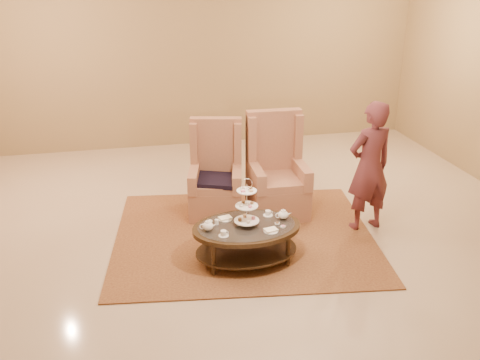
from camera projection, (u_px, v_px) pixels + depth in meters
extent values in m
plane|color=#BFA88E|center=(249.00, 244.00, 6.51)|extent=(8.00, 8.00, 0.00)
cube|color=silver|center=(249.00, 244.00, 6.51)|extent=(8.00, 8.00, 0.02)
cube|color=#9A7F54|center=(198.00, 49.00, 9.45)|extent=(8.00, 0.04, 3.50)
cube|color=brown|center=(244.00, 236.00, 6.69)|extent=(3.50, 3.04, 0.02)
cylinder|color=black|center=(214.00, 260.00, 5.77)|extent=(0.05, 0.05, 0.40)
cylinder|color=black|center=(288.00, 251.00, 5.96)|extent=(0.05, 0.05, 0.40)
cylinder|color=black|center=(206.00, 241.00, 6.17)|extent=(0.05, 0.05, 0.40)
cylinder|color=black|center=(276.00, 232.00, 6.35)|extent=(0.05, 0.05, 0.40)
cylinder|color=silver|center=(247.00, 205.00, 5.87)|extent=(0.01, 0.01, 0.50)
torus|color=silver|center=(247.00, 184.00, 5.77)|extent=(0.13, 0.01, 0.13)
cylinder|color=white|center=(247.00, 220.00, 5.94)|extent=(0.29, 0.29, 0.01)
cylinder|color=white|center=(247.00, 206.00, 5.87)|extent=(0.26, 0.26, 0.01)
cylinder|color=white|center=(247.00, 191.00, 5.80)|extent=(0.23, 0.23, 0.01)
cylinder|color=#D46D80|center=(253.00, 218.00, 5.95)|extent=(0.04, 0.04, 0.03)
cylinder|color=tan|center=(245.00, 216.00, 6.00)|extent=(0.04, 0.04, 0.03)
cylinder|color=brown|center=(240.00, 219.00, 5.92)|extent=(0.04, 0.04, 0.03)
cylinder|color=beige|center=(248.00, 222.00, 5.86)|extent=(0.04, 0.04, 0.03)
ellipsoid|color=tan|center=(252.00, 203.00, 5.90)|extent=(0.05, 0.05, 0.03)
ellipsoid|color=brown|center=(243.00, 202.00, 5.92)|extent=(0.05, 0.05, 0.03)
ellipsoid|color=beige|center=(241.00, 205.00, 5.83)|extent=(0.05, 0.05, 0.03)
ellipsoid|color=#D46D80|center=(250.00, 206.00, 5.81)|extent=(0.05, 0.05, 0.03)
cube|color=brown|center=(250.00, 188.00, 5.84)|extent=(0.05, 0.03, 0.02)
cube|color=beige|center=(243.00, 188.00, 5.84)|extent=(0.05, 0.03, 0.02)
cube|color=#D46D80|center=(243.00, 191.00, 5.76)|extent=(0.05, 0.03, 0.02)
cube|color=tan|center=(251.00, 191.00, 5.76)|extent=(0.05, 0.03, 0.02)
ellipsoid|color=white|center=(208.00, 226.00, 5.83)|extent=(0.12, 0.12, 0.10)
cylinder|color=white|center=(208.00, 222.00, 5.81)|extent=(0.06, 0.06, 0.01)
sphere|color=white|center=(208.00, 221.00, 5.81)|extent=(0.02, 0.02, 0.02)
cone|color=white|center=(215.00, 225.00, 5.84)|extent=(0.07, 0.03, 0.05)
torus|color=white|center=(202.00, 227.00, 5.82)|extent=(0.07, 0.01, 0.07)
ellipsoid|color=white|center=(283.00, 215.00, 6.09)|extent=(0.12, 0.12, 0.10)
cylinder|color=white|center=(283.00, 211.00, 6.07)|extent=(0.06, 0.06, 0.01)
sphere|color=white|center=(283.00, 210.00, 6.06)|extent=(0.02, 0.02, 0.02)
cone|color=white|center=(289.00, 214.00, 6.10)|extent=(0.07, 0.03, 0.05)
torus|color=white|center=(278.00, 215.00, 6.07)|extent=(0.07, 0.01, 0.07)
cylinder|color=white|center=(224.00, 236.00, 5.73)|extent=(0.11, 0.11, 0.01)
cylinder|color=white|center=(224.00, 233.00, 5.72)|extent=(0.07, 0.07, 0.06)
torus|color=white|center=(227.00, 233.00, 5.73)|extent=(0.04, 0.01, 0.04)
cylinder|color=white|center=(268.00, 215.00, 6.19)|extent=(0.11, 0.11, 0.01)
cylinder|color=white|center=(268.00, 213.00, 6.18)|extent=(0.07, 0.07, 0.06)
torus|color=white|center=(271.00, 212.00, 6.19)|extent=(0.04, 0.01, 0.04)
cylinder|color=white|center=(225.00, 219.00, 6.10)|extent=(0.16, 0.16, 0.01)
cube|color=#F3E8CD|center=(225.00, 218.00, 6.09)|extent=(0.16, 0.13, 0.02)
cylinder|color=white|center=(271.00, 231.00, 5.83)|extent=(0.16, 0.16, 0.01)
cube|color=#F3E8CD|center=(271.00, 230.00, 5.83)|extent=(0.16, 0.13, 0.02)
cylinder|color=white|center=(217.00, 222.00, 5.97)|extent=(0.05, 0.05, 0.06)
cylinder|color=white|center=(283.00, 227.00, 5.92)|extent=(0.06, 0.06, 0.01)
cylinder|color=#D46D80|center=(283.00, 226.00, 5.91)|extent=(0.04, 0.04, 0.01)
cylinder|color=white|center=(277.00, 223.00, 5.99)|extent=(0.06, 0.06, 0.01)
cylinder|color=brown|center=(277.00, 223.00, 5.99)|extent=(0.04, 0.04, 0.01)
cylinder|color=white|center=(210.00, 221.00, 6.04)|extent=(0.06, 0.06, 0.01)
cylinder|color=beige|center=(210.00, 220.00, 6.04)|extent=(0.04, 0.04, 0.01)
cube|color=#A86C4F|center=(216.00, 200.00, 7.20)|extent=(0.82, 0.82, 0.41)
cube|color=#A86C4F|center=(216.00, 184.00, 7.06)|extent=(0.70, 0.70, 0.10)
cube|color=#A86C4F|center=(216.00, 163.00, 7.30)|extent=(0.70, 0.28, 1.27)
cube|color=#A86C4F|center=(194.00, 143.00, 7.15)|extent=(0.14, 0.23, 0.59)
cube|color=#A86C4F|center=(238.00, 143.00, 7.15)|extent=(0.14, 0.23, 0.59)
cube|color=#A86C4F|center=(194.00, 179.00, 7.03)|extent=(0.25, 0.63, 0.25)
cube|color=#A86C4F|center=(237.00, 179.00, 7.03)|extent=(0.25, 0.63, 0.25)
cube|color=black|center=(215.00, 180.00, 7.00)|extent=(0.68, 0.65, 0.06)
cube|color=#A86C4F|center=(277.00, 199.00, 7.20)|extent=(0.76, 0.76, 0.44)
cube|color=#A86C4F|center=(279.00, 181.00, 7.05)|extent=(0.65, 0.65, 0.11)
cube|color=#A86C4F|center=(273.00, 159.00, 7.30)|extent=(0.74, 0.17, 1.37)
cube|color=#A86C4F|center=(251.00, 139.00, 7.09)|extent=(0.11, 0.24, 0.63)
cube|color=#A86C4F|center=(297.00, 136.00, 7.20)|extent=(0.11, 0.24, 0.63)
cube|color=#A86C4F|center=(256.00, 177.00, 6.97)|extent=(0.15, 0.67, 0.27)
cube|color=#A86C4F|center=(302.00, 174.00, 7.07)|extent=(0.15, 0.67, 0.27)
imported|color=#5A262B|center=(369.00, 167.00, 6.60)|extent=(0.67, 0.51, 1.67)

